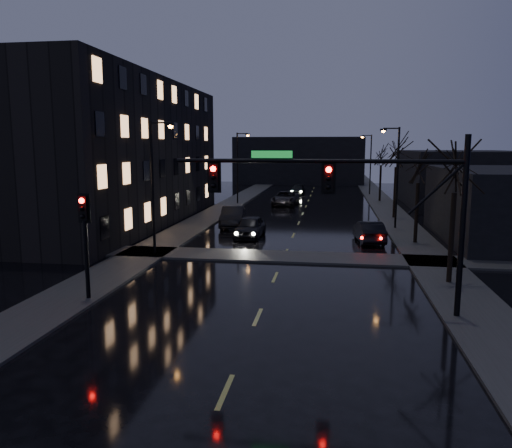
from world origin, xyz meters
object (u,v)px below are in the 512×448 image
at_px(lead_car, 369,232).
at_px(oncoming_car_b, 233,217).
at_px(oncoming_car_d, 297,190).
at_px(oncoming_car_a, 250,227).
at_px(oncoming_car_c, 285,198).

bearing_deg(lead_car, oncoming_car_b, -32.68).
height_order(oncoming_car_b, oncoming_car_d, oncoming_car_b).
xyz_separation_m(oncoming_car_d, lead_car, (7.15, -32.74, 0.10)).
relative_size(oncoming_car_a, oncoming_car_d, 1.03).
distance_m(oncoming_car_b, lead_car, 11.69).
relative_size(oncoming_car_b, oncoming_car_d, 1.14).
bearing_deg(oncoming_car_d, oncoming_car_a, -89.63).
height_order(oncoming_car_a, oncoming_car_c, oncoming_car_c).
distance_m(oncoming_car_c, oncoming_car_d, 12.05).
bearing_deg(oncoming_car_a, oncoming_car_c, 90.03).
bearing_deg(oncoming_car_b, oncoming_car_a, -69.60).
height_order(oncoming_car_c, lead_car, oncoming_car_c).
bearing_deg(oncoming_car_d, lead_car, -75.10).
distance_m(oncoming_car_a, oncoming_car_d, 32.12).
bearing_deg(oncoming_car_c, lead_car, -66.69).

